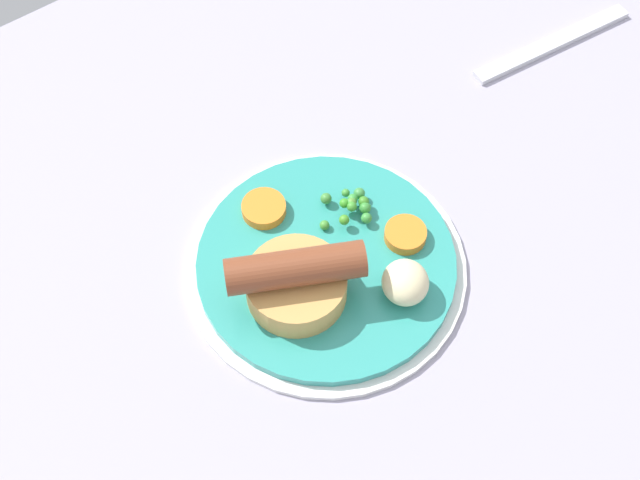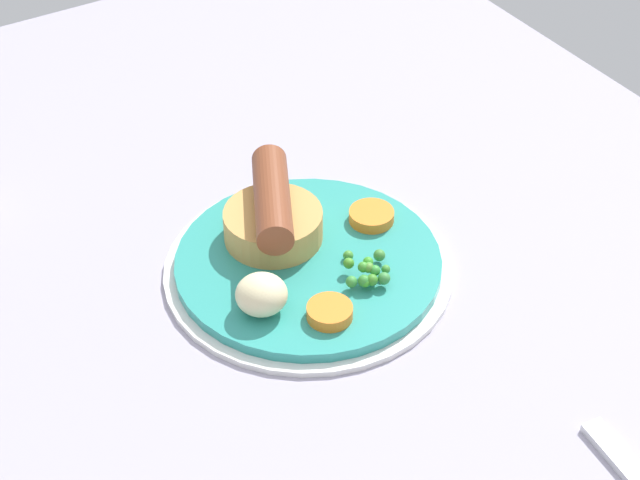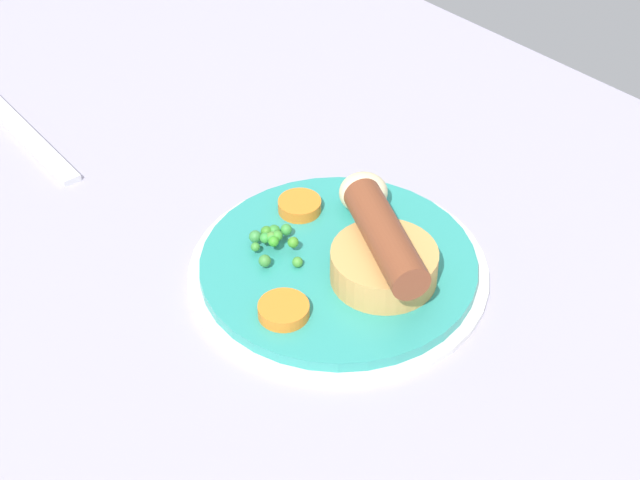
{
  "view_description": "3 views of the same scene",
  "coord_description": "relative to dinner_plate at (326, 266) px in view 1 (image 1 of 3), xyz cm",
  "views": [
    {
      "loc": [
        24.79,
        31.46,
        67.37
      ],
      "look_at": [
        2.39,
        0.87,
        6.35
      ],
      "focal_mm": 50.0,
      "sensor_mm": 36.0,
      "label": 1
    },
    {
      "loc": [
        -53.14,
        34.88,
        60.41
      ],
      "look_at": [
        1.28,
        1.39,
        6.97
      ],
      "focal_mm": 60.0,
      "sensor_mm": 36.0,
      "label": 2
    },
    {
      "loc": [
        45.58,
        -41.92,
        58.98
      ],
      "look_at": [
        1.2,
        1.0,
        6.26
      ],
      "focal_mm": 60.0,
      "sensor_mm": 36.0,
      "label": 3
    }
  ],
  "objects": [
    {
      "name": "pea_pile",
      "position": [
        -4.56,
        -2.65,
        1.76
      ],
      "size": [
        5.05,
        4.57,
        1.7
      ],
      "color": "#3A8627",
      "rests_on": "dinner_plate"
    },
    {
      "name": "carrot_slice_3",
      "position": [
        -6.61,
        2.1,
        1.34
      ],
      "size": [
        3.82,
        3.82,
        1.01
      ],
      "primitive_type": "cylinder",
      "rotation": [
        0.0,
        0.0,
        6.19
      ],
      "color": "orange",
      "rests_on": "dinner_plate"
    },
    {
      "name": "carrot_slice_0",
      "position": [
        1.4,
        -7.01,
        1.32
      ],
      "size": [
        4.69,
        4.69,
        0.97
      ],
      "primitive_type": "cylinder",
      "rotation": [
        0.0,
        0.0,
        0.29
      ],
      "color": "orange",
      "rests_on": "dinner_plate"
    },
    {
      "name": "dining_table",
      "position": [
        -2.43,
        -1.8,
        -2.07
      ],
      "size": [
        110.0,
        80.0,
        3.0
      ],
      "primitive_type": "cube",
      "color": "#9E99AD",
      "rests_on": "ground"
    },
    {
      "name": "fork",
      "position": [
        -33.02,
        -7.32,
        -0.27
      ],
      "size": [
        18.07,
        3.44,
        0.6
      ],
      "primitive_type": "cube",
      "rotation": [
        0.0,
        0.0,
        -0.1
      ],
      "color": "silver",
      "rests_on": "dining_table"
    },
    {
      "name": "dinner_plate",
      "position": [
        0.0,
        0.0,
        0.0
      ],
      "size": [
        23.34,
        23.34,
        1.4
      ],
      "color": "silver",
      "rests_on": "dining_table"
    },
    {
      "name": "sausage_pudding",
      "position": [
        3.74,
        1.06,
        3.12
      ],
      "size": [
        10.94,
        8.08,
        5.54
      ],
      "rotation": [
        0.0,
        0.0,
        5.81
      ],
      "color": "tan",
      "rests_on": "dinner_plate"
    },
    {
      "name": "potato_chunk_0",
      "position": [
        -3.27,
        6.05,
        2.42
      ],
      "size": [
        5.19,
        5.28,
        3.17
      ],
      "primitive_type": "ellipsoid",
      "rotation": [
        0.0,
        0.0,
        1.08
      ],
      "color": "beige",
      "rests_on": "dinner_plate"
    }
  ]
}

